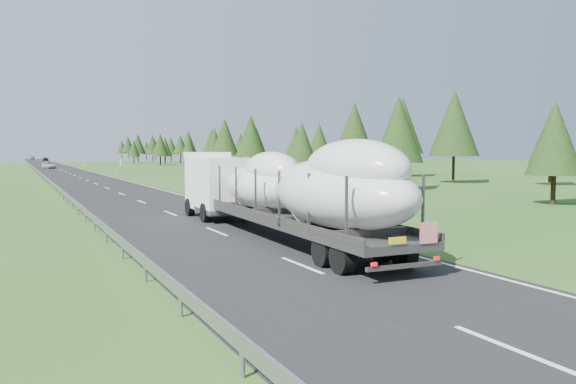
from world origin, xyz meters
name	(u,v)px	position (x,y,z in m)	size (l,w,h in m)	color
ground	(302,266)	(0.00, 0.00, 0.00)	(400.00, 400.00, 0.00)	#274C19
road_surface	(65,172)	(0.00, 100.00, 0.01)	(10.00, 400.00, 0.02)	black
guardrail	(35,169)	(-5.30, 99.94, 0.60)	(0.10, 400.00, 0.76)	slate
marker_posts	(74,163)	(6.50, 155.00, 0.54)	(0.13, 350.08, 1.00)	silver
highway_sign	(121,164)	(7.20, 80.00, 1.81)	(0.08, 0.90, 2.60)	slate
tree_line_right	(235,140)	(40.26, 113.30, 6.63)	(27.27, 330.70, 12.36)	black
boat_truck	(283,187)	(1.93, 5.49, 2.34)	(3.62, 21.00, 4.35)	white
distant_van	(49,165)	(-1.76, 122.55, 0.75)	(2.49, 5.40, 1.50)	silver
distant_car_dark	(46,159)	(2.66, 234.36, 0.80)	(1.89, 4.71, 1.60)	black
distant_car_blue	(32,158)	(-0.85, 289.48, 0.78)	(1.65, 4.72, 1.56)	#162540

